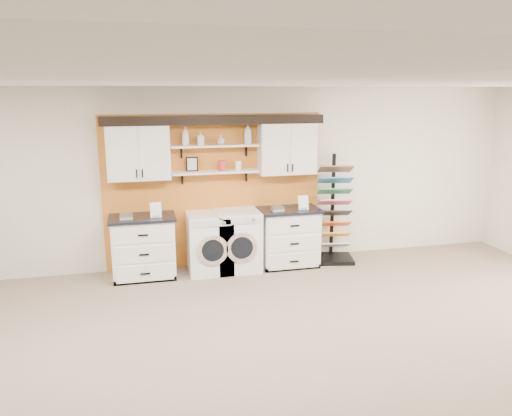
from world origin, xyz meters
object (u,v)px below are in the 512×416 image
object	(u,v)px
washer	(209,243)
dryer	(237,240)
base_cabinet_left	(144,247)
sample_rack	(333,228)
base_cabinet_right	(289,237)

from	to	relation	value
washer	dryer	bearing A→B (deg)	-0.00
dryer	base_cabinet_left	bearing A→B (deg)	179.86
base_cabinet_left	washer	world-z (taller)	base_cabinet_left
base_cabinet_left	dryer	distance (m)	1.43
base_cabinet_left	sample_rack	size ratio (longest dim) A/B	0.55
base_cabinet_right	washer	world-z (taller)	base_cabinet_right
sample_rack	base_cabinet_left	bearing A→B (deg)	-167.14
base_cabinet_left	sample_rack	world-z (taller)	sample_rack
washer	sample_rack	world-z (taller)	sample_rack
base_cabinet_right	sample_rack	bearing A→B (deg)	2.68
dryer	base_cabinet_right	bearing A→B (deg)	0.23
base_cabinet_right	dryer	distance (m)	0.83
base_cabinet_right	washer	xyz separation A→B (m)	(-1.27, -0.00, -0.00)
base_cabinet_left	sample_rack	bearing A→B (deg)	0.68
base_cabinet_right	dryer	bearing A→B (deg)	-179.77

